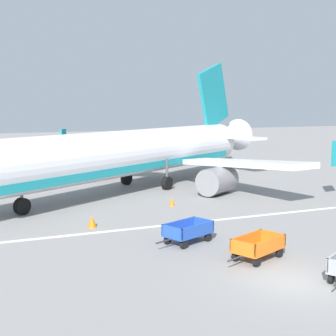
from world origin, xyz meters
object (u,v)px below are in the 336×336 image
(baggage_cart_third_in_row, at_px, (258,247))
(traffic_cone_mid_apron, at_px, (92,221))
(airplane, at_px, (135,153))
(traffic_cone_near_plane, at_px, (172,202))
(baggage_cart_fourth_in_row, at_px, (188,231))

(baggage_cart_third_in_row, bearing_deg, traffic_cone_mid_apron, 122.29)
(airplane, bearing_deg, traffic_cone_near_plane, -88.55)
(airplane, height_order, baggage_cart_third_in_row, airplane)
(baggage_cart_third_in_row, bearing_deg, airplane, 87.21)
(traffic_cone_near_plane, bearing_deg, traffic_cone_mid_apron, -150.73)
(baggage_cart_fourth_in_row, height_order, traffic_cone_mid_apron, baggage_cart_fourth_in_row)
(airplane, relative_size, traffic_cone_mid_apron, 49.55)
(baggage_cart_third_in_row, height_order, baggage_cart_fourth_in_row, same)
(baggage_cart_third_in_row, distance_m, traffic_cone_mid_apron, 10.38)
(baggage_cart_third_in_row, distance_m, traffic_cone_near_plane, 12.58)
(baggage_cart_third_in_row, height_order, traffic_cone_near_plane, baggage_cart_third_in_row)
(baggage_cart_third_in_row, bearing_deg, traffic_cone_near_plane, 84.77)
(traffic_cone_mid_apron, bearing_deg, baggage_cart_third_in_row, -57.71)
(baggage_cart_third_in_row, relative_size, traffic_cone_near_plane, 6.30)
(traffic_cone_mid_apron, bearing_deg, airplane, 59.38)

